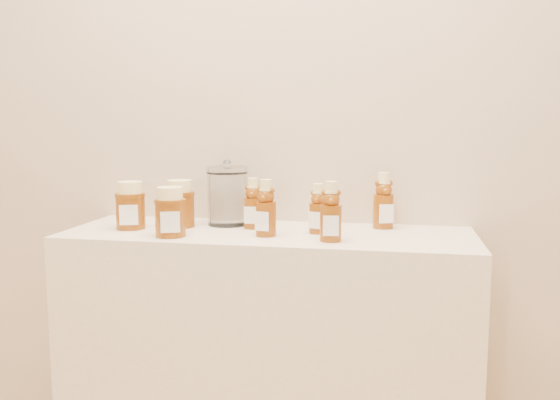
% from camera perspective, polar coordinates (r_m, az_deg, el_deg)
% --- Properties ---
extents(wall_back, '(3.50, 0.02, 2.70)m').
position_cam_1_polar(wall_back, '(1.91, 0.04, 11.40)').
color(wall_back, tan).
rests_on(wall_back, ground).
extents(display_table, '(1.20, 0.40, 0.90)m').
position_cam_1_polar(display_table, '(1.88, -1.14, -16.68)').
color(display_table, beige).
rests_on(display_table, ground).
extents(bear_bottle_back_left, '(0.06, 0.06, 0.17)m').
position_cam_1_polar(bear_bottle_back_left, '(1.79, -2.62, 0.01)').
color(bear_bottle_back_left, '#662D08').
rests_on(bear_bottle_back_left, display_table).
extents(bear_bottle_back_mid, '(0.07, 0.07, 0.16)m').
position_cam_1_polar(bear_bottle_back_mid, '(1.72, 3.70, -0.51)').
color(bear_bottle_back_mid, '#662D08').
rests_on(bear_bottle_back_mid, display_table).
extents(bear_bottle_back_right, '(0.08, 0.08, 0.19)m').
position_cam_1_polar(bear_bottle_back_right, '(1.82, 9.93, 0.30)').
color(bear_bottle_back_right, '#662D08').
rests_on(bear_bottle_back_right, display_table).
extents(bear_bottle_front_left, '(0.07, 0.07, 0.18)m').
position_cam_1_polar(bear_bottle_front_left, '(1.67, -1.36, -0.40)').
color(bear_bottle_front_left, '#662D08').
rests_on(bear_bottle_front_left, display_table).
extents(bear_bottle_front_right, '(0.07, 0.07, 0.19)m').
position_cam_1_polar(bear_bottle_front_right, '(1.61, 4.92, -0.71)').
color(bear_bottle_front_right, '#662D08').
rests_on(bear_bottle_front_right, display_table).
extents(honey_jar_left, '(0.11, 0.11, 0.14)m').
position_cam_1_polar(honey_jar_left, '(1.84, -14.20, -0.49)').
color(honey_jar_left, '#662D08').
rests_on(honey_jar_left, display_table).
extents(honey_jar_back, '(0.10, 0.10, 0.14)m').
position_cam_1_polar(honey_jar_back, '(1.84, -9.61, -0.34)').
color(honey_jar_back, '#662D08').
rests_on(honey_jar_back, display_table).
extents(honey_jar_front, '(0.12, 0.12, 0.14)m').
position_cam_1_polar(honey_jar_front, '(1.70, -10.52, -1.12)').
color(honey_jar_front, '#662D08').
rests_on(honey_jar_front, display_table).
extents(glass_canister, '(0.15, 0.15, 0.20)m').
position_cam_1_polar(glass_canister, '(1.86, -5.10, 0.64)').
color(glass_canister, white).
rests_on(glass_canister, display_table).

